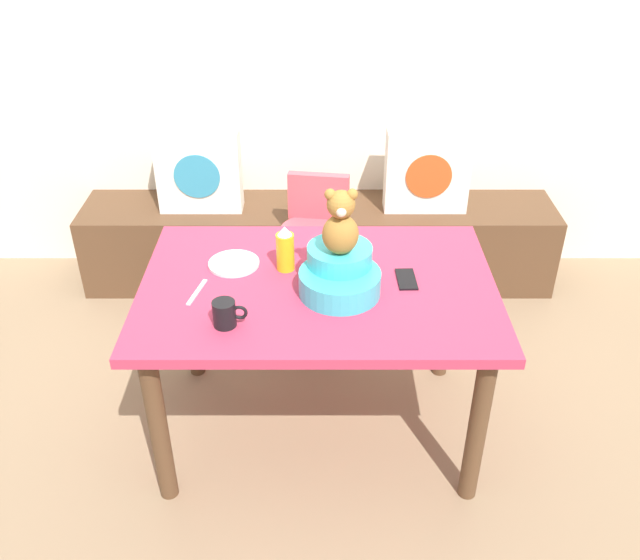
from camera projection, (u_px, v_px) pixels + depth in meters
name	position (u px, v px, depth m)	size (l,w,h in m)	color
ground_plane	(320.00, 426.00, 2.95)	(8.00, 8.00, 0.00)	#8C7256
back_wall	(321.00, 36.00, 3.49)	(4.40, 0.10, 2.60)	silver
window_bench	(321.00, 243.00, 3.84)	(2.60, 0.44, 0.46)	brown
pillow_floral_left	(201.00, 171.00, 3.58)	(0.44, 0.15, 0.44)	white
pillow_floral_right	(429.00, 171.00, 3.58)	(0.44, 0.15, 0.44)	white
book_stack	(314.00, 199.00, 3.69)	(0.20, 0.14, 0.09)	#799B58
dining_table	(320.00, 305.00, 2.61)	(1.34, 0.91, 0.74)	#B73351
highchair	(317.00, 235.00, 3.31)	(0.36, 0.48, 0.79)	#D84C59
infant_seat_teal	(342.00, 274.00, 2.47)	(0.30, 0.33, 0.16)	#38B9C6
teddy_bear	(343.00, 224.00, 2.36)	(0.13, 0.12, 0.25)	olive
ketchup_bottle	(287.00, 249.00, 2.59)	(0.07, 0.07, 0.18)	gold
coffee_mug	(227.00, 313.00, 2.30)	(0.12, 0.08, 0.09)	black
dinner_plate_near	(236.00, 263.00, 2.66)	(0.20, 0.20, 0.01)	white
cell_phone	(408.00, 279.00, 2.57)	(0.07, 0.14, 0.01)	black
table_fork	(199.00, 292.00, 2.50)	(0.02, 0.17, 0.01)	silver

